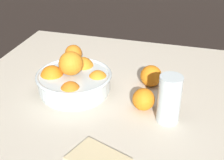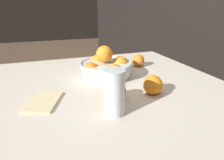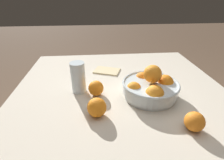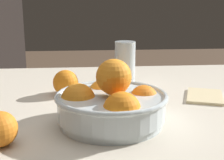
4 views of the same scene
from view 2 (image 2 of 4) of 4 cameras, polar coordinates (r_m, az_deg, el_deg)
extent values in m
cube|color=beige|center=(0.79, -2.39, -3.38)|extent=(1.09, 1.14, 0.03)
cylinder|color=#936B47|center=(1.40, -29.28, -11.64)|extent=(0.05, 0.05, 0.72)
cylinder|color=#936B47|center=(1.54, 11.03, -5.83)|extent=(0.05, 0.05, 0.72)
cylinder|color=silver|center=(0.90, -1.95, 1.78)|extent=(0.24, 0.24, 0.02)
cylinder|color=silver|center=(0.89, -1.98, 3.87)|extent=(0.25, 0.25, 0.05)
torus|color=silver|center=(0.88, -2.00, 5.48)|extent=(0.26, 0.26, 0.01)
sphere|color=orange|center=(0.82, 0.85, 2.87)|extent=(0.07, 0.07, 0.07)
sphere|color=orange|center=(0.91, 2.76, 5.19)|extent=(0.08, 0.08, 0.08)
sphere|color=orange|center=(0.95, -4.26, 6.00)|extent=(0.08, 0.08, 0.08)
sphere|color=orange|center=(0.85, -6.82, 3.45)|extent=(0.07, 0.07, 0.07)
sphere|color=orange|center=(0.87, -2.48, 8.47)|extent=(0.08, 0.08, 0.08)
sphere|color=orange|center=(0.88, -2.65, 8.22)|extent=(0.07, 0.07, 0.07)
cylinder|color=#F4A314|center=(0.57, 0.73, -6.66)|extent=(0.06, 0.06, 0.10)
cylinder|color=silver|center=(0.56, 0.74, -4.13)|extent=(0.07, 0.07, 0.15)
sphere|color=orange|center=(1.07, 8.57, 6.34)|extent=(0.07, 0.07, 0.07)
sphere|color=orange|center=(0.73, 13.17, -1.55)|extent=(0.08, 0.08, 0.08)
sphere|color=orange|center=(0.66, 1.53, -3.68)|extent=(0.07, 0.07, 0.07)
cube|color=beige|center=(0.70, -21.45, -6.59)|extent=(0.18, 0.15, 0.01)
camera|label=1|loc=(0.80, -83.69, 23.27)|focal=50.00mm
camera|label=3|loc=(1.10, 43.98, 23.75)|focal=28.00mm
camera|label=4|loc=(1.53, -7.99, 20.58)|focal=50.00mm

